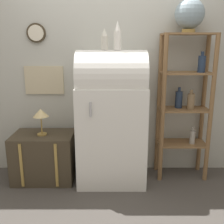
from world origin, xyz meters
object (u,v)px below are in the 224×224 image
object	(u,v)px
vase_left	(104,40)
desk_lamp	(41,114)
globe	(189,14)
vase_center	(117,37)
refrigerator	(111,117)
suitcase_trunk	(44,157)

from	to	relation	value
vase_left	desk_lamp	distance (m)	1.10
globe	desk_lamp	world-z (taller)	globe
desk_lamp	globe	bearing A→B (deg)	4.01
vase_left	vase_center	bearing A→B (deg)	-2.85
vase_left	vase_center	xyz separation A→B (m)	(0.14, -0.01, 0.03)
refrigerator	globe	bearing A→B (deg)	7.80
refrigerator	desk_lamp	world-z (taller)	refrigerator
globe	vase_left	size ratio (longest dim) A/B	1.59
suitcase_trunk	globe	world-z (taller)	globe
refrigerator	desk_lamp	size ratio (longest dim) A/B	4.93
desk_lamp	refrigerator	bearing A→B (deg)	0.01
suitcase_trunk	vase_center	distance (m)	1.63
suitcase_trunk	globe	xyz separation A→B (m)	(1.65, 0.10, 1.61)
suitcase_trunk	vase_left	bearing A→B (deg)	-1.27
globe	vase_center	size ratio (longest dim) A/B	1.20
refrigerator	vase_center	bearing A→B (deg)	-5.05
suitcase_trunk	desk_lamp	bearing A→B (deg)	-94.83
refrigerator	suitcase_trunk	distance (m)	0.95
globe	vase_left	distance (m)	0.96
suitcase_trunk	globe	distance (m)	2.31
suitcase_trunk	desk_lamp	world-z (taller)	desk_lamp
refrigerator	vase_center	size ratio (longest dim) A/B	5.11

